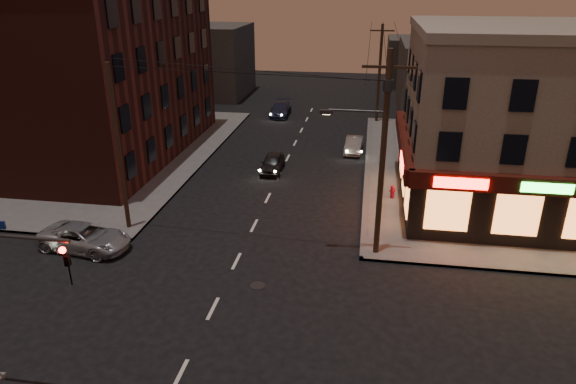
% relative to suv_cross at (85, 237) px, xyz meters
% --- Properties ---
extents(ground, '(120.00, 120.00, 0.00)m').
position_rel_suv_cross_xyz_m(ground, '(7.98, -4.00, -0.66)').
color(ground, black).
rests_on(ground, ground).
extents(sidewalk_ne, '(24.00, 28.00, 0.15)m').
position_rel_suv_cross_xyz_m(sidewalk_ne, '(25.98, 15.00, -0.58)').
color(sidewalk_ne, '#514F4C').
rests_on(sidewalk_ne, ground).
extents(sidewalk_nw, '(24.00, 28.00, 0.15)m').
position_rel_suv_cross_xyz_m(sidewalk_nw, '(-10.02, 15.00, -0.58)').
color(sidewalk_nw, '#514F4C').
rests_on(sidewalk_nw, ground).
extents(pizza_building, '(15.85, 12.85, 10.50)m').
position_rel_suv_cross_xyz_m(pizza_building, '(23.91, 9.43, 4.69)').
color(pizza_building, gray).
rests_on(pizza_building, sidewalk_ne).
extents(brick_apartment, '(12.00, 20.00, 13.00)m').
position_rel_suv_cross_xyz_m(brick_apartment, '(-6.52, 15.00, 5.99)').
color(brick_apartment, '#411814').
rests_on(brick_apartment, sidewalk_nw).
extents(bg_building_ne_a, '(10.00, 12.00, 7.00)m').
position_rel_suv_cross_xyz_m(bg_building_ne_a, '(21.98, 34.00, 2.84)').
color(bg_building_ne_a, '#3F3D3A').
rests_on(bg_building_ne_a, ground).
extents(bg_building_nw, '(9.00, 10.00, 8.00)m').
position_rel_suv_cross_xyz_m(bg_building_nw, '(-5.02, 38.00, 3.34)').
color(bg_building_nw, '#3F3D3A').
rests_on(bg_building_nw, ground).
extents(bg_building_ne_b, '(8.00, 8.00, 6.00)m').
position_rel_suv_cross_xyz_m(bg_building_ne_b, '(19.98, 48.00, 2.34)').
color(bg_building_ne_b, '#3F3D3A').
rests_on(bg_building_ne_b, ground).
extents(utility_pole_main, '(4.20, 0.44, 10.00)m').
position_rel_suv_cross_xyz_m(utility_pole_main, '(14.67, 1.80, 5.10)').
color(utility_pole_main, '#382619').
rests_on(utility_pole_main, sidewalk_ne).
extents(utility_pole_far, '(0.26, 0.26, 9.00)m').
position_rel_suv_cross_xyz_m(utility_pole_far, '(14.78, 28.00, 3.99)').
color(utility_pole_far, '#382619').
rests_on(utility_pole_far, sidewalk_ne).
extents(utility_pole_west, '(0.24, 0.24, 9.00)m').
position_rel_suv_cross_xyz_m(utility_pole_west, '(1.18, 2.50, 3.99)').
color(utility_pole_west, '#382619').
rests_on(utility_pole_west, sidewalk_nw).
extents(suv_cross, '(4.98, 2.78, 1.32)m').
position_rel_suv_cross_xyz_m(suv_cross, '(0.00, 0.00, 0.00)').
color(suv_cross, gray).
rests_on(suv_cross, ground).
extents(sedan_near, '(1.55, 3.68, 1.24)m').
position_rel_suv_cross_xyz_m(sedan_near, '(7.37, 12.92, -0.04)').
color(sedan_near, black).
rests_on(sedan_near, ground).
extents(sedan_mid, '(1.45, 3.72, 1.21)m').
position_rel_suv_cross_xyz_m(sedan_mid, '(12.98, 18.30, -0.05)').
color(sedan_mid, slate).
rests_on(sedan_mid, ground).
extents(sedan_far, '(1.95, 4.61, 1.33)m').
position_rel_suv_cross_xyz_m(sedan_far, '(5.12, 29.11, 0.01)').
color(sedan_far, '#1C2139').
rests_on(sedan_far, ground).
extents(fire_hydrant, '(0.39, 0.39, 0.85)m').
position_rel_suv_cross_xyz_m(fire_hydrant, '(15.78, 8.95, -0.04)').
color(fire_hydrant, maroon).
rests_on(fire_hydrant, sidewalk_ne).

